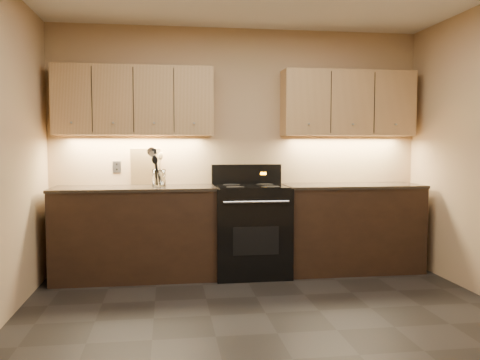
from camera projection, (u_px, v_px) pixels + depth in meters
name	position (u px, v px, depth m)	size (l,w,h in m)	color
floor	(277.00, 333.00, 3.65)	(4.00, 4.00, 0.00)	black
wall_back	(239.00, 150.00, 5.53)	(4.00, 0.04, 2.60)	tan
counter_left	(135.00, 232.00, 5.14)	(1.62, 0.62, 0.93)	black
counter_right	(351.00, 227.00, 5.46)	(1.46, 0.62, 0.93)	black
stove	(250.00, 229.00, 5.28)	(0.76, 0.68, 1.14)	black
upper_cab_left	(134.00, 101.00, 5.19)	(1.60, 0.30, 0.70)	tan
upper_cab_right	(348.00, 104.00, 5.51)	(1.44, 0.30, 0.70)	tan
outlet_plate	(117.00, 167.00, 5.35)	(0.09, 0.01, 0.12)	#B2B5BA
utensil_crock	(159.00, 178.00, 5.18)	(0.17, 0.17, 0.17)	white
cutting_board	(146.00, 167.00, 5.35)	(0.31, 0.02, 0.40)	tan
wooden_spoon	(156.00, 168.00, 5.15)	(0.06, 0.06, 0.33)	tan
black_spoon	(158.00, 170.00, 5.18)	(0.06, 0.06, 0.29)	black
black_turner	(160.00, 166.00, 5.14)	(0.08, 0.08, 0.38)	black
steel_spatula	(162.00, 167.00, 5.17)	(0.08, 0.08, 0.37)	silver
steel_skimmer	(161.00, 166.00, 5.17)	(0.09, 0.09, 0.37)	silver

